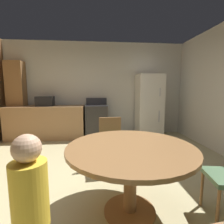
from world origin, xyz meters
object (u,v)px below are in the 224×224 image
Objects in this scene: refrigerator at (149,106)px; dining_table at (130,159)px; microwave at (45,101)px; chair_north at (111,140)px; person_child at (31,214)px; oven_range at (97,121)px.

refrigerator is 1.30× the size of dining_table.
microwave reaches higher than chair_north.
refrigerator is at bearing 140.96° from chair_north.
dining_table is (1.74, -3.01, -0.42)m from microwave.
refrigerator is 2.87m from microwave.
microwave is at bearing 62.98° from person_child.
person_child is at bearing -96.33° from oven_range.
person_child is (-0.41, -3.70, 0.11)m from oven_range.
microwave is at bearing -146.04° from chair_north.
microwave is at bearing 179.00° from refrigerator.
oven_range reaches higher than person_child.
oven_range is 1.26× the size of chair_north.
refrigerator is 4.00× the size of microwave.
refrigerator reaches higher than chair_north.
dining_table is at bearing 0.00° from person_child.
oven_range is at bearing 177.92° from refrigerator.
oven_range is at bearing 0.15° from microwave.
microwave is 3.85m from person_child.
microwave reaches higher than dining_table.
person_child reaches higher than dining_table.
dining_table is 1.55× the size of chair_north.
refrigerator is at bearing -1.00° from microwave.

